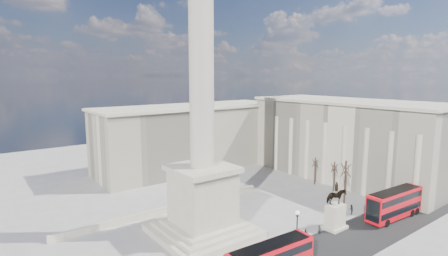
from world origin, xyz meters
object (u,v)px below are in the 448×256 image
at_px(nelsons_column, 202,152).
at_px(red_bus_c, 395,204).
at_px(pedestrian_standing, 351,210).
at_px(pedestrian_crossing, 306,235).
at_px(victorian_lamp, 297,230).
at_px(pedestrian_walking, 319,230).
at_px(equestrian_statue, 335,213).

bearing_deg(nelsons_column, red_bus_c, -26.53).
height_order(pedestrian_standing, pedestrian_crossing, pedestrian_standing).
bearing_deg(nelsons_column, victorian_lamp, -66.16).
bearing_deg(victorian_lamp, red_bus_c, -2.81).
bearing_deg(nelsons_column, pedestrian_walking, -38.28).
relative_size(nelsons_column, pedestrian_standing, 27.95).
bearing_deg(red_bus_c, pedestrian_crossing, 171.77).
relative_size(red_bus_c, pedestrian_walking, 7.96).
relative_size(victorian_lamp, pedestrian_standing, 3.73).
distance_m(victorian_lamp, pedestrian_crossing, 6.47).
relative_size(red_bus_c, equestrian_statue, 1.62).
relative_size(victorian_lamp, pedestrian_walking, 4.24).
bearing_deg(pedestrian_crossing, equestrian_statue, -123.64).
bearing_deg(pedestrian_walking, red_bus_c, -16.58).
bearing_deg(victorian_lamp, pedestrian_standing, 12.52).
relative_size(red_bus_c, pedestrian_standing, 7.01).
distance_m(nelsons_column, pedestrian_standing, 29.40).
height_order(nelsons_column, victorian_lamp, nelsons_column).
height_order(victorian_lamp, equestrian_statue, equestrian_statue).
bearing_deg(pedestrian_standing, victorian_lamp, -18.19).
height_order(red_bus_c, pedestrian_standing, red_bus_c).
xyz_separation_m(equestrian_statue, pedestrian_crossing, (-6.86, 0.17, -1.81)).
bearing_deg(pedestrian_standing, equestrian_statue, -16.77).
distance_m(nelsons_column, pedestrian_walking, 21.64).
xyz_separation_m(victorian_lamp, equestrian_statue, (11.90, 2.45, -1.27)).
xyz_separation_m(nelsons_column, red_bus_c, (29.51, -14.74, -10.29)).
height_order(nelsons_column, pedestrian_walking, nelsons_column).
height_order(victorian_lamp, pedestrian_standing, victorian_lamp).
distance_m(nelsons_column, pedestrian_crossing, 19.70).
xyz_separation_m(red_bus_c, pedestrian_crossing, (-18.47, 3.78, -1.79)).
bearing_deg(pedestrian_walking, victorian_lamp, -166.28).
bearing_deg(pedestrian_walking, pedestrian_crossing, 173.93).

